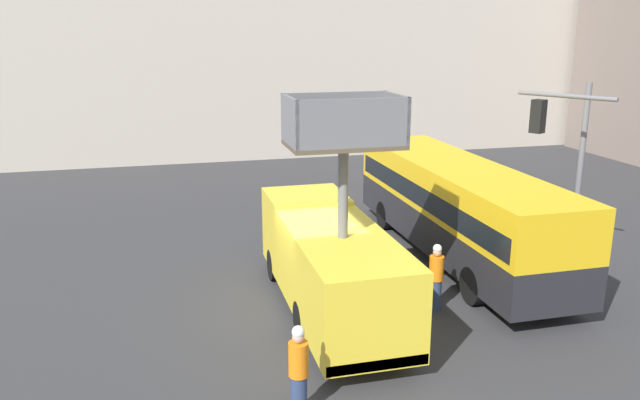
# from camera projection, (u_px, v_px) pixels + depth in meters

# --- Properties ---
(ground_plane) EXTENTS (120.00, 120.00, 0.00)m
(ground_plane) POSITION_uv_depth(u_px,v_px,m) (308.00, 310.00, 16.45)
(ground_plane) COLOR #333335
(building_backdrop_far) EXTENTS (44.00, 10.00, 13.37)m
(building_backdrop_far) POSITION_uv_depth(u_px,v_px,m) (213.00, 39.00, 38.16)
(building_backdrop_far) COLOR #BCB2A3
(building_backdrop_far) RESTS_ON ground_plane
(utility_truck) EXTENTS (2.54, 7.50, 5.76)m
(utility_truck) POSITION_uv_depth(u_px,v_px,m) (330.00, 258.00, 15.89)
(utility_truck) COLOR yellow
(utility_truck) RESTS_ON ground_plane
(city_bus) EXTENTS (2.59, 11.08, 3.08)m
(city_bus) POSITION_uv_depth(u_px,v_px,m) (457.00, 203.00, 19.85)
(city_bus) COLOR #232328
(city_bus) RESTS_ON ground_plane
(traffic_light_pole) EXTENTS (2.88, 2.63, 5.65)m
(traffic_light_pole) POSITION_uv_depth(u_px,v_px,m) (566.00, 147.00, 18.32)
(traffic_light_pole) COLOR slate
(traffic_light_pole) RESTS_ON ground_plane
(road_worker_near_truck) EXTENTS (0.38, 0.38, 1.87)m
(road_worker_near_truck) POSITION_uv_depth(u_px,v_px,m) (299.00, 371.00, 11.70)
(road_worker_near_truck) COLOR navy
(road_worker_near_truck) RESTS_ON ground_plane
(road_worker_directing) EXTENTS (0.38, 0.38, 1.81)m
(road_worker_directing) POSITION_uv_depth(u_px,v_px,m) (436.00, 277.00, 16.29)
(road_worker_directing) COLOR navy
(road_worker_directing) RESTS_ON ground_plane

